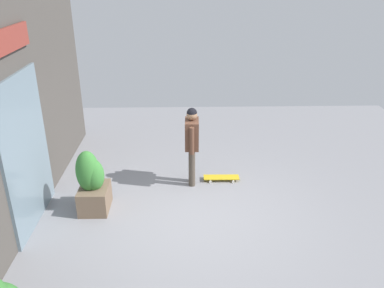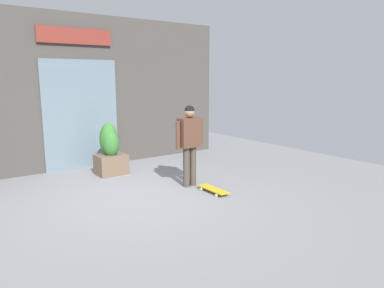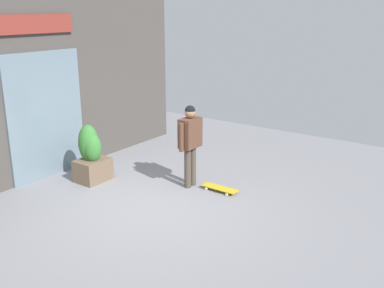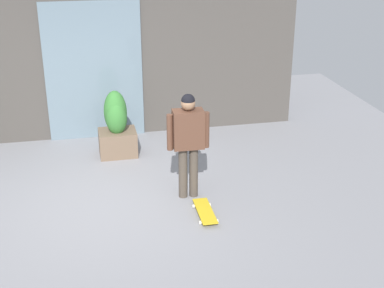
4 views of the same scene
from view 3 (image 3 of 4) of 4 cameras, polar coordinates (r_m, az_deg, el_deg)
name	(u,v)px [view 3 (image 3 of 4)]	position (r m, az deg, el deg)	size (l,w,h in m)	color
ground_plane	(154,208)	(7.84, -4.92, -8.14)	(12.00, 12.00, 0.00)	gray
building_facade	(40,90)	(9.39, -18.95, 6.60)	(7.66, 0.31, 3.57)	#4C4742
skateboarder	(190,138)	(8.39, -0.24, 0.78)	(0.62, 0.27, 1.60)	#4C4238
skateboard	(220,188)	(8.46, 3.57, -5.69)	(0.27, 0.73, 0.08)	gold
planter_box_right	(91,156)	(9.04, -12.83, -1.46)	(0.64, 0.52, 1.15)	brown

